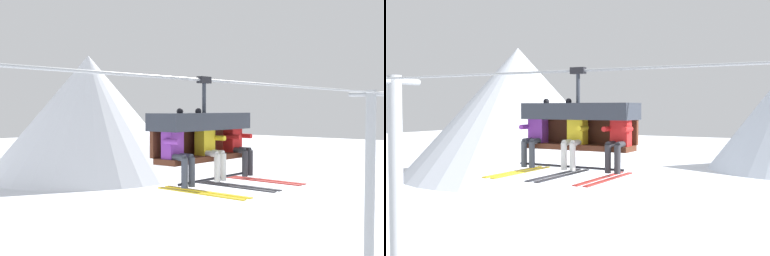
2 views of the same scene
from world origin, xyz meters
TOP-DOWN VIEW (x-y plane):
  - mountain_peak_west at (-25.94, 31.72)m, footprint 23.20×23.20m
  - lift_tower_near at (-6.77, -0.02)m, footprint 0.36×1.88m
  - lift_cable at (1.42, -0.80)m, footprint 18.38×0.05m
  - chairlift_chair at (-0.99, -0.73)m, footprint 2.14×0.74m
  - skier_purple at (-1.85, -0.94)m, footprint 0.48×1.70m
  - skier_yellow at (-1.00, -0.94)m, footprint 0.48×1.70m
  - skier_red at (-0.13, -0.95)m, footprint 0.46×1.70m

SIDE VIEW (x-z plane):
  - lift_tower_near at x=-6.77m, z-range 0.16..7.97m
  - skier_red at x=-0.13m, z-range 5.74..6.97m
  - skier_purple at x=-1.85m, z-range 5.71..7.05m
  - skier_yellow at x=-1.00m, z-range 5.71..7.05m
  - mountain_peak_west at x=-25.94m, z-range 0.00..12.86m
  - chairlift_chair at x=-0.99m, z-range 5.74..7.54m
  - lift_cable at x=1.42m, z-range 7.50..7.55m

